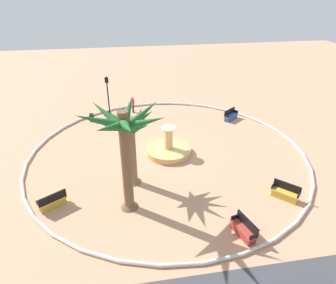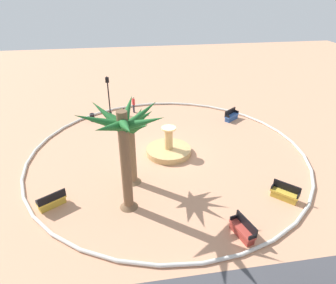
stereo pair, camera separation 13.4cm
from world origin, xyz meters
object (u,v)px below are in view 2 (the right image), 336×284
object	(u,v)px
bench_east	(231,116)
bench_west	(243,230)
bicycle_red_frame	(124,115)
lamppost	(108,93)
palm_tree_near_fountain	(123,137)
bench_north	(285,194)
bench_southeast	(52,202)
fountain	(169,150)
trash_bin	(92,117)
palm_tree_by_curb	(130,134)
person_cyclist_helmet	(133,104)

from	to	relation	value
bench_east	bench_west	distance (m)	14.33
bicycle_red_frame	lamppost	bearing A→B (deg)	-39.67
palm_tree_near_fountain	bench_north	size ratio (longest dim) A/B	4.12
palm_tree_near_fountain	bench_southeast	xyz separation A→B (m)	(4.31, -0.75, -4.17)
fountain	palm_tree_near_fountain	xyz separation A→B (m)	(3.20, 5.54, 4.20)
lamppost	trash_bin	xyz separation A→B (m)	(1.61, 1.03, -1.86)
palm_tree_by_curb	person_cyclist_helmet	xyz separation A→B (m)	(-0.73, -11.37, -2.58)
fountain	bench_west	world-z (taller)	fountain
bench_east	person_cyclist_helmet	xyz separation A→B (m)	(8.74, -3.18, 0.55)
bench_southeast	bicycle_red_frame	distance (m)	12.39
lamppost	palm_tree_by_curb	bearing A→B (deg)	97.83
bicycle_red_frame	fountain	bearing A→B (deg)	114.21
palm_tree_near_fountain	bench_west	world-z (taller)	palm_tree_near_fountain
fountain	bench_north	distance (m)	8.60
lamppost	bicycle_red_frame	distance (m)	2.50
fountain	trash_bin	bearing A→B (deg)	-48.92
lamppost	trash_bin	bearing A→B (deg)	32.52
person_cyclist_helmet	lamppost	bearing A→B (deg)	10.21
fountain	bench_west	distance (m)	8.95
fountain	trash_bin	size ratio (longest dim) A/B	4.54
bench_west	bench_southeast	bearing A→B (deg)	-21.19
palm_tree_near_fountain	bench_southeast	size ratio (longest dim) A/B	3.82
fountain	lamppost	distance (m)	9.15
bicycle_red_frame	person_cyclist_helmet	size ratio (longest dim) A/B	1.07
bench_southeast	lamppost	size ratio (longest dim) A/B	0.42
bench_east	lamppost	world-z (taller)	lamppost
trash_bin	bicycle_red_frame	xyz separation A→B (m)	(-2.89, 0.04, -0.00)
trash_bin	fountain	bearing A→B (deg)	131.08
bench_southeast	bench_east	bearing A→B (deg)	-145.18
palm_tree_near_fountain	bench_east	size ratio (longest dim) A/B	3.92
fountain	bench_west	xyz separation A→B (m)	(-2.38, 8.63, 0.04)
palm_tree_near_fountain	person_cyclist_helmet	size ratio (longest dim) A/B	3.85
fountain	bicycle_red_frame	bearing A→B (deg)	-65.79
bench_southeast	person_cyclist_helmet	size ratio (longest dim) A/B	1.01
bench_north	bench_east	bearing A→B (deg)	-93.74
palm_tree_near_fountain	trash_bin	distance (m)	13.30
bench_east	bicycle_red_frame	distance (m)	9.85
palm_tree_by_curb	person_cyclist_helmet	distance (m)	11.68
bench_north	trash_bin	xyz separation A→B (m)	(11.85, -13.05, 0.04)
palm_tree_by_curb	bench_southeast	xyz separation A→B (m)	(4.69, 1.66, -3.13)
palm_tree_by_curb	bench_east	xyz separation A→B (m)	(-9.47, -8.19, -3.13)
lamppost	palm_tree_near_fountain	bearing A→B (deg)	94.80
fountain	lamppost	bearing A→B (deg)	-61.09
palm_tree_near_fountain	bench_west	bearing A→B (deg)	151.07
bench_north	lamppost	world-z (taller)	lamppost
lamppost	bench_southeast	bearing A→B (deg)	75.86
trash_bin	person_cyclist_helmet	size ratio (longest dim) A/B	0.45
palm_tree_by_curb	bench_southeast	size ratio (longest dim) A/B	2.96
fountain	bench_north	xyz separation A→B (m)	(-5.91, 6.25, 0.04)
bench_west	bicycle_red_frame	world-z (taller)	bench_west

